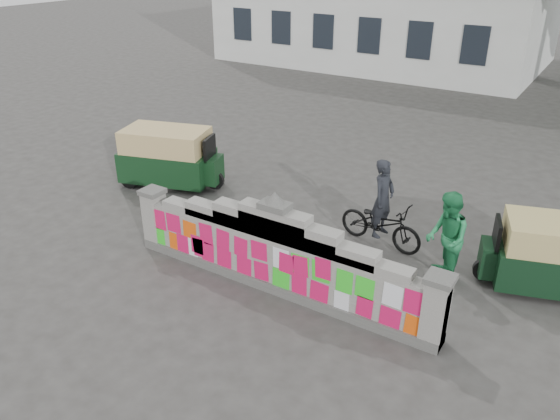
% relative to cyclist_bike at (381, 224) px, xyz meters
% --- Properties ---
extents(ground, '(100.00, 100.00, 0.00)m').
position_rel_cyclist_bike_xyz_m(ground, '(-1.00, -2.61, -0.50)').
color(ground, '#383533').
rests_on(ground, ground).
extents(parapet_wall, '(6.48, 0.44, 2.01)m').
position_rel_cyclist_bike_xyz_m(parapet_wall, '(-1.00, -2.62, 0.25)').
color(parapet_wall, '#4C4C49').
rests_on(parapet_wall, ground).
extents(cyclist_bike, '(1.98, 0.89, 1.01)m').
position_rel_cyclist_bike_xyz_m(cyclist_bike, '(0.00, 0.00, 0.00)').
color(cyclist_bike, black).
rests_on(cyclist_bike, ground).
extents(cyclist_rider, '(0.48, 0.67, 1.70)m').
position_rel_cyclist_bike_xyz_m(cyclist_rider, '(0.00, 0.00, 0.35)').
color(cyclist_rider, black).
rests_on(cyclist_rider, ground).
extents(pedestrian, '(1.04, 1.12, 1.83)m').
position_rel_cyclist_bike_xyz_m(pedestrian, '(1.56, -0.64, 0.41)').
color(pedestrian, '#24864D').
rests_on(pedestrian, ground).
extents(rickshaw_left, '(2.84, 1.92, 1.53)m').
position_rel_cyclist_bike_xyz_m(rickshaw_left, '(-6.06, 0.06, 0.29)').
color(rickshaw_left, black).
rests_on(rickshaw_left, ground).
extents(rickshaw_right, '(2.61, 1.77, 1.40)m').
position_rel_cyclist_bike_xyz_m(rickshaw_right, '(3.37, 0.14, 0.23)').
color(rickshaw_right, black).
rests_on(rickshaw_right, ground).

